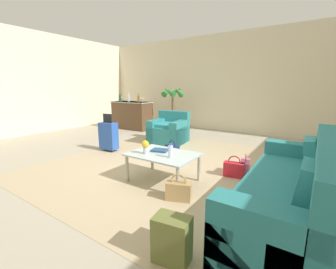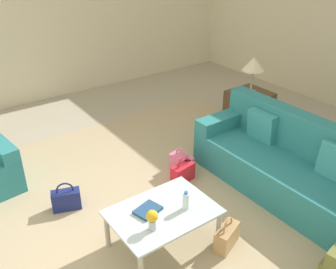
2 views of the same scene
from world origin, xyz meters
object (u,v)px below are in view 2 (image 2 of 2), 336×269
at_px(coffee_table, 163,215).
at_px(handbag_tan, 227,237).
at_px(table_lamp, 253,65).
at_px(coffee_table_book, 148,210).
at_px(handbag_navy, 66,199).
at_px(flower_vase, 152,219).
at_px(handbag_pink, 182,163).
at_px(couch, 289,167).
at_px(handbag_red, 183,173).
at_px(water_bottle, 186,201).
at_px(side_table, 249,107).

bearing_deg(coffee_table, handbag_tan, -36.91).
bearing_deg(table_lamp, coffee_table_book, -154.07).
bearing_deg(handbag_navy, flower_vase, -75.14).
bearing_deg(handbag_tan, table_lamp, 39.42).
xyz_separation_m(table_lamp, handbag_pink, (-1.82, -0.54, -0.87)).
bearing_deg(couch, coffee_table, 176.81).
distance_m(handbag_red, handbag_pink, 0.23).
bearing_deg(table_lamp, handbag_red, -159.57).
xyz_separation_m(handbag_pink, handbag_navy, (-1.54, 0.16, 0.00)).
bearing_deg(flower_vase, handbag_red, 40.75).
distance_m(water_bottle, table_lamp, 3.09).
distance_m(side_table, handbag_tan, 2.97).
height_order(coffee_table_book, handbag_tan, coffee_table_book).
bearing_deg(coffee_table, table_lamp, 28.18).
height_order(flower_vase, handbag_tan, flower_vase).
bearing_deg(coffee_table_book, water_bottle, -44.29).
relative_size(coffee_table_book, handbag_red, 0.68).
bearing_deg(couch, side_table, 57.84).
distance_m(couch, handbag_red, 1.30).
xyz_separation_m(couch, coffee_table, (-1.79, 0.10, 0.07)).
height_order(flower_vase, handbag_pink, flower_vase).
xyz_separation_m(coffee_table_book, flower_vase, (-0.10, -0.23, 0.11)).
height_order(coffee_table_book, side_table, side_table).
bearing_deg(handbag_red, coffee_table_book, -144.48).
relative_size(coffee_table_book, handbag_navy, 0.68).
xyz_separation_m(table_lamp, handbag_tan, (-2.29, -1.88, -0.87)).
distance_m(coffee_table, handbag_tan, 0.69).
height_order(handbag_pink, handbag_navy, same).
height_order(coffee_table, flower_vase, flower_vase).
bearing_deg(coffee_table_book, handbag_tan, -51.25).
xyz_separation_m(table_lamp, handbag_navy, (-3.36, -0.37, -0.87)).
height_order(coffee_table, handbag_red, coffee_table).
bearing_deg(handbag_navy, couch, -27.51).
relative_size(water_bottle, handbag_tan, 0.57).
xyz_separation_m(water_bottle, coffee_table_book, (-0.32, 0.18, -0.08)).
height_order(side_table, handbag_tan, side_table).
distance_m(handbag_tan, handbag_navy, 1.85).
relative_size(couch, flower_vase, 11.49).
bearing_deg(handbag_red, coffee_table, -137.76).
relative_size(coffee_table, side_table, 1.66).
height_order(coffee_table, table_lamp, table_lamp).
relative_size(water_bottle, handbag_red, 0.57).
xyz_separation_m(water_bottle, flower_vase, (-0.42, -0.05, 0.03)).
bearing_deg(flower_vase, handbag_tan, -17.69).
bearing_deg(couch, handbag_navy, 152.49).
xyz_separation_m(coffee_table_book, side_table, (2.92, 1.42, -0.19)).
xyz_separation_m(couch, table_lamp, (1.01, 1.60, 0.68)).
bearing_deg(couch, table_lamp, 57.84).
xyz_separation_m(water_bottle, side_table, (2.60, 1.60, -0.27)).
xyz_separation_m(flower_vase, table_lamp, (3.02, 1.65, 0.43)).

